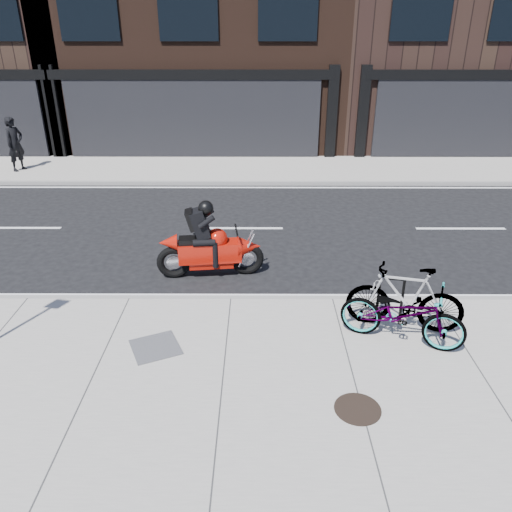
{
  "coord_description": "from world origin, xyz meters",
  "views": [
    {
      "loc": [
        0.53,
        -10.49,
        5.06
      ],
      "look_at": [
        0.5,
        -1.66,
        0.9
      ],
      "focal_mm": 35.0,
      "sensor_mm": 36.0,
      "label": 1
    }
  ],
  "objects_px": {
    "bicycle_front": "(402,314)",
    "motorcycle": "(215,246)",
    "bicycle_rear": "(405,298)",
    "utility_grate": "(155,347)",
    "manhole_cover": "(358,409)",
    "pedestrian": "(15,144)",
    "bike_rack": "(391,293)"
  },
  "relations": [
    {
      "from": "manhole_cover",
      "to": "pedestrian",
      "type": "bearing_deg",
      "value": 129.19
    },
    {
      "from": "bike_rack",
      "to": "bicycle_front",
      "type": "distance_m",
      "value": 0.82
    },
    {
      "from": "motorcycle",
      "to": "bike_rack",
      "type": "bearing_deg",
      "value": -35.74
    },
    {
      "from": "bicycle_rear",
      "to": "manhole_cover",
      "type": "distance_m",
      "value": 2.45
    },
    {
      "from": "bike_rack",
      "to": "manhole_cover",
      "type": "relative_size",
      "value": 1.21
    },
    {
      "from": "utility_grate",
      "to": "bicycle_front",
      "type": "bearing_deg",
      "value": 2.87
    },
    {
      "from": "motorcycle",
      "to": "manhole_cover",
      "type": "xyz_separation_m",
      "value": [
        2.33,
        -4.34,
        -0.57
      ]
    },
    {
      "from": "motorcycle",
      "to": "utility_grate",
      "type": "bearing_deg",
      "value": -111.72
    },
    {
      "from": "bike_rack",
      "to": "manhole_cover",
      "type": "height_order",
      "value": "bike_rack"
    },
    {
      "from": "bike_rack",
      "to": "motorcycle",
      "type": "relative_size",
      "value": 0.34
    },
    {
      "from": "bike_rack",
      "to": "manhole_cover",
      "type": "bearing_deg",
      "value": -112.16
    },
    {
      "from": "motorcycle",
      "to": "pedestrian",
      "type": "bearing_deg",
      "value": 127.42
    },
    {
      "from": "bicycle_front",
      "to": "pedestrian",
      "type": "height_order",
      "value": "pedestrian"
    },
    {
      "from": "bicycle_front",
      "to": "bicycle_rear",
      "type": "bearing_deg",
      "value": 2.55
    },
    {
      "from": "manhole_cover",
      "to": "utility_grate",
      "type": "height_order",
      "value": "same"
    },
    {
      "from": "bicycle_rear",
      "to": "bike_rack",
      "type": "bearing_deg",
      "value": -147.56
    },
    {
      "from": "bicycle_rear",
      "to": "utility_grate",
      "type": "height_order",
      "value": "bicycle_rear"
    },
    {
      "from": "utility_grate",
      "to": "pedestrian",
      "type": "bearing_deg",
      "value": 122.6
    },
    {
      "from": "bicycle_front",
      "to": "manhole_cover",
      "type": "relative_size",
      "value": 3.12
    },
    {
      "from": "bicycle_rear",
      "to": "bicycle_front",
      "type": "bearing_deg",
      "value": -5.44
    },
    {
      "from": "bike_rack",
      "to": "utility_grate",
      "type": "relative_size",
      "value": 1.06
    },
    {
      "from": "bicycle_front",
      "to": "bicycle_rear",
      "type": "xyz_separation_m",
      "value": [
        0.14,
        0.42,
        0.06
      ]
    },
    {
      "from": "manhole_cover",
      "to": "bicycle_front",
      "type": "bearing_deg",
      "value": 58.99
    },
    {
      "from": "bicycle_rear",
      "to": "motorcycle",
      "type": "height_order",
      "value": "motorcycle"
    },
    {
      "from": "bicycle_rear",
      "to": "motorcycle",
      "type": "relative_size",
      "value": 0.86
    },
    {
      "from": "bicycle_front",
      "to": "utility_grate",
      "type": "distance_m",
      "value": 4.15
    },
    {
      "from": "bicycle_front",
      "to": "motorcycle",
      "type": "xyz_separation_m",
      "value": [
        -3.33,
        2.68,
        0.03
      ]
    },
    {
      "from": "bicycle_front",
      "to": "pedestrian",
      "type": "distance_m",
      "value": 15.47
    },
    {
      "from": "motorcycle",
      "to": "utility_grate",
      "type": "distance_m",
      "value": 3.04
    },
    {
      "from": "utility_grate",
      "to": "bike_rack",
      "type": "bearing_deg",
      "value": 13.9
    },
    {
      "from": "bicycle_front",
      "to": "motorcycle",
      "type": "relative_size",
      "value": 0.89
    },
    {
      "from": "motorcycle",
      "to": "pedestrian",
      "type": "xyz_separation_m",
      "value": [
        -7.79,
        8.07,
        0.38
      ]
    }
  ]
}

